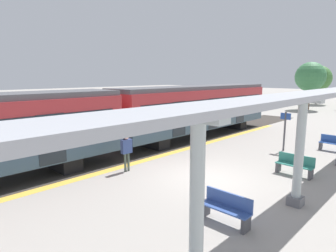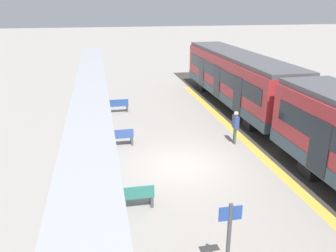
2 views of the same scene
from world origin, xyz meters
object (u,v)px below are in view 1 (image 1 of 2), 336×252
bench_near_end (226,208)px  passenger_waiting_near_edge (127,148)px  canopy_pillar_second (197,206)px  train_far_carriage (198,110)px  canopy_pillar_third (299,153)px  bench_mid_platform (335,143)px  bench_far_end (295,165)px  platform_info_sign (285,127)px

bench_near_end → passenger_waiting_near_edge: 5.70m
canopy_pillar_second → bench_near_end: canopy_pillar_second is taller
canopy_pillar_second → bench_near_end: bearing=110.8°
train_far_carriage → canopy_pillar_third: 11.17m
train_far_carriage → passenger_waiting_near_edge: (2.47, -8.17, -0.80)m
train_far_carriage → canopy_pillar_third: bearing=-35.5°
bench_mid_platform → canopy_pillar_second: bearing=-85.7°
bench_far_end → platform_info_sign: size_ratio=0.68×
platform_info_sign → passenger_waiting_near_edge: (-3.54, -8.28, -0.30)m
train_far_carriage → platform_info_sign: train_far_carriage is taller
canopy_pillar_second → bench_near_end: 3.14m
bench_near_end → passenger_waiting_near_edge: passenger_waiting_near_edge is taller
bench_far_end → passenger_waiting_near_edge: size_ratio=0.91×
platform_info_sign → bench_near_end: bearing=-77.2°
canopy_pillar_third → bench_near_end: bearing=-111.9°
bench_far_end → platform_info_sign: 4.24m
canopy_pillar_second → bench_mid_platform: size_ratio=2.30×
canopy_pillar_second → passenger_waiting_near_edge: canopy_pillar_second is taller
canopy_pillar_second → canopy_pillar_third: same height
canopy_pillar_third → train_far_carriage: bearing=144.5°
bench_near_end → passenger_waiting_near_edge: size_ratio=0.91×
passenger_waiting_near_edge → train_far_carriage: bearing=106.8°
canopy_pillar_third → platform_info_sign: canopy_pillar_third is taller
passenger_waiting_near_edge → canopy_pillar_second: bearing=-27.8°
canopy_pillar_third → passenger_waiting_near_edge: 6.87m
canopy_pillar_third → passenger_waiting_near_edge: canopy_pillar_third is taller
canopy_pillar_third → passenger_waiting_near_edge: (-6.62, -1.69, -0.73)m
canopy_pillar_second → platform_info_sign: bearing=104.7°
canopy_pillar_third → passenger_waiting_near_edge: bearing=-165.7°
bench_far_end → passenger_waiting_near_edge: passenger_waiting_near_edge is taller
canopy_pillar_third → bench_far_end: 3.41m
train_far_carriage → passenger_waiting_near_edge: size_ratio=8.36×
bench_near_end → passenger_waiting_near_edge: bearing=171.6°
canopy_pillar_second → platform_info_sign: size_ratio=1.57×
canopy_pillar_third → bench_mid_platform: canopy_pillar_third is taller
canopy_pillar_third → bench_mid_platform: size_ratio=2.30×
train_far_carriage → canopy_pillar_second: 14.79m
train_far_carriage → platform_info_sign: size_ratio=6.26×
bench_far_end → platform_info_sign: platform_info_sign is taller
bench_far_end → bench_mid_platform: bearing=88.9°
canopy_pillar_third → bench_far_end: bearing=110.9°
platform_info_sign → bench_far_end: bearing=-61.7°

